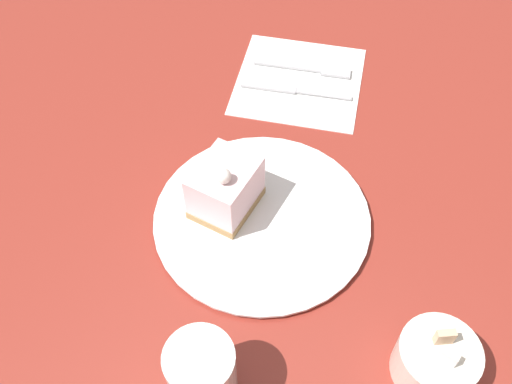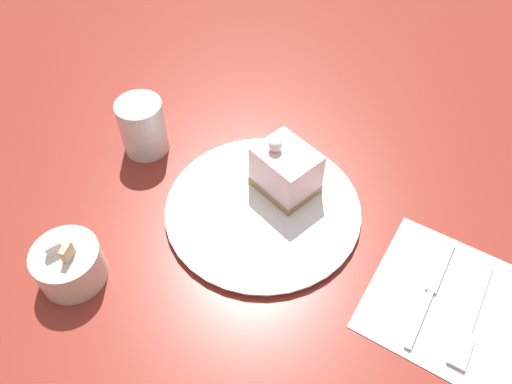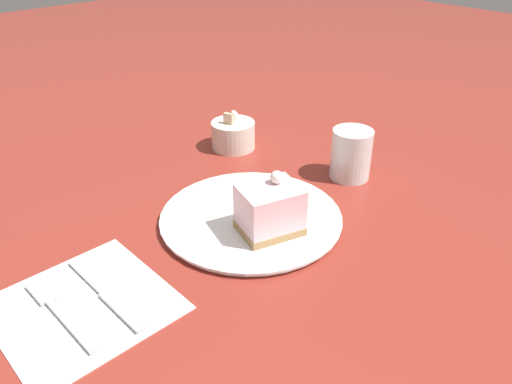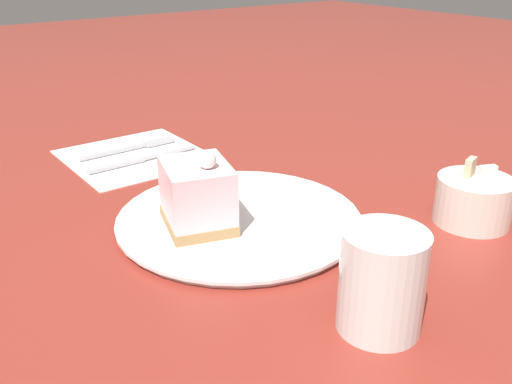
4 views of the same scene
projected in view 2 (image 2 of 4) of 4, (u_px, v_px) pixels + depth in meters
name	position (u px, v px, depth m)	size (l,w,h in m)	color
ground_plane	(254.00, 223.00, 0.73)	(4.00, 4.00, 0.00)	maroon
plate	(266.00, 210.00, 0.74)	(0.29, 0.29, 0.01)	white
cake_slice	(286.00, 170.00, 0.73)	(0.11, 0.09, 0.09)	#AD8451
napkin	(451.00, 303.00, 0.64)	(0.20, 0.20, 0.00)	white
fork	(471.00, 322.00, 0.62)	(0.02, 0.16, 0.00)	#B2B2B7
knife	(435.00, 282.00, 0.66)	(0.02, 0.18, 0.00)	#B2B2B7
sugar_bowl	(69.00, 264.00, 0.65)	(0.09, 0.09, 0.08)	silver
drinking_glass	(143.00, 127.00, 0.79)	(0.07, 0.07, 0.09)	silver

